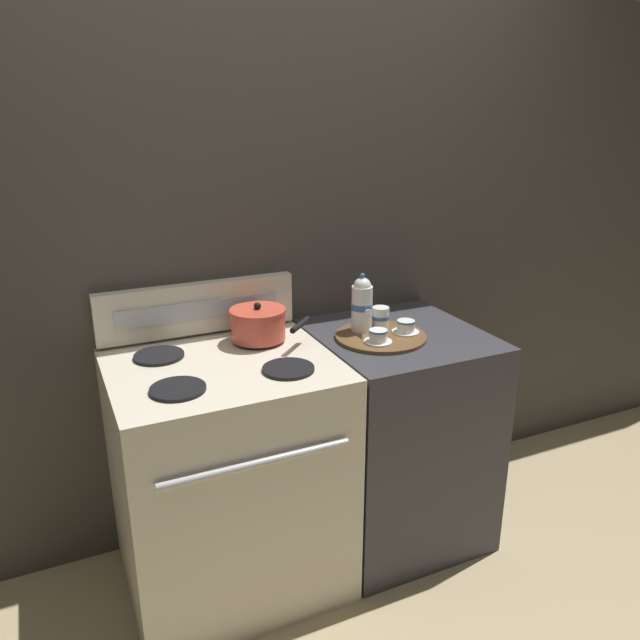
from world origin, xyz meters
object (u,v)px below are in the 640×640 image
at_px(serving_tray, 381,336).
at_px(teacup_left, 406,327).
at_px(teapot, 362,304).
at_px(teacup_right, 378,336).
at_px(saucepan, 259,324).
at_px(creamer_jug, 381,317).
at_px(stove, 228,475).

bearing_deg(serving_tray, teacup_left, -10.78).
xyz_separation_m(teapot, teacup_right, (-0.01, -0.14, -0.08)).
bearing_deg(teapot, saucepan, 167.72).
relative_size(serving_tray, creamer_jug, 4.31).
bearing_deg(teapot, teacup_right, -92.88).
relative_size(saucepan, teacup_right, 2.70).
bearing_deg(teacup_right, saucepan, 149.40).
height_order(stove, creamer_jug, creamer_jug).
height_order(stove, teapot, teapot).
bearing_deg(saucepan, teacup_right, -30.60).
bearing_deg(teapot, teacup_left, -34.37).
relative_size(stove, saucepan, 3.18).
height_order(stove, serving_tray, serving_tray).
relative_size(serving_tray, teacup_right, 3.31).
bearing_deg(teacup_right, stove, 172.11).
relative_size(saucepan, teapot, 1.24).
distance_m(serving_tray, teapot, 0.14).
relative_size(stove, creamer_jug, 11.19).
relative_size(saucepan, creamer_jug, 3.51).
relative_size(stove, teapot, 3.95).
xyz_separation_m(saucepan, teapot, (0.39, -0.09, 0.05)).
distance_m(teapot, creamer_jug, 0.11).
bearing_deg(stove, teacup_right, -7.89).
bearing_deg(saucepan, teacup_left, -18.84).
distance_m(saucepan, teapot, 0.41).
xyz_separation_m(teacup_left, creamer_jug, (-0.06, 0.10, 0.02)).
relative_size(serving_tray, teapot, 1.52).
relative_size(stove, serving_tray, 2.60).
xyz_separation_m(serving_tray, teacup_right, (-0.05, -0.07, 0.03)).
distance_m(stove, creamer_jug, 0.84).
bearing_deg(creamer_jug, teapot, -178.55).
bearing_deg(teacup_right, serving_tray, 53.02).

